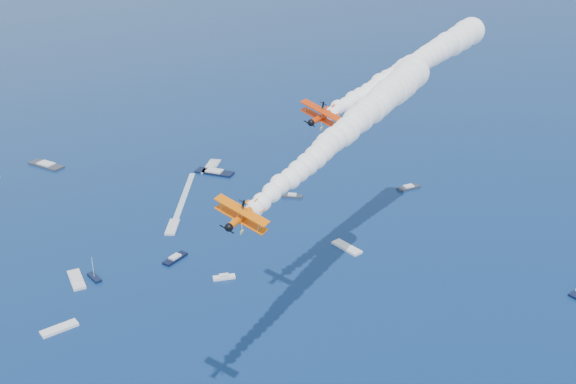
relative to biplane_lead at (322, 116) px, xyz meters
name	(u,v)px	position (x,y,z in m)	size (l,w,h in m)	color
biplane_lead	(322,116)	(0.00, 0.00, 0.00)	(8.13, 9.12, 5.49)	red
biplane_trail	(242,216)	(-28.20, -25.99, -2.57)	(7.65, 8.58, 5.17)	#FF6605
smoke_trail_lead	(411,66)	(31.14, 14.14, 2.64)	(63.86, 32.84, 12.32)	white
smoke_trail_trail	(349,128)	(0.85, -7.95, 0.07)	(60.05, 39.97, 12.32)	white
spectator_boats	(116,235)	(-24.80, 81.40, -59.00)	(204.61, 171.07, 0.70)	silver
boat_wakes	(3,330)	(-61.52, 47.02, -59.32)	(159.64, 122.87, 0.04)	white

